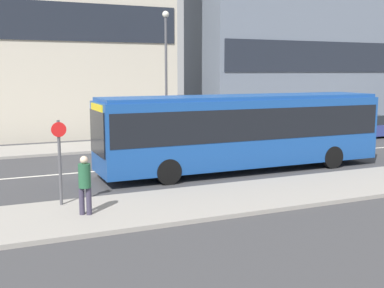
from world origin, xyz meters
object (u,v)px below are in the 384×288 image
at_px(city_bus, 243,127).
at_px(pedestrian_near_stop, 85,182).
at_px(parked_car_1, 365,127).
at_px(bus_stop_sign, 60,156).
at_px(street_lamp, 166,64).
at_px(parked_car_0, 301,131).

relative_size(city_bus, pedestrian_near_stop, 7.28).
distance_m(parked_car_1, bus_stop_sign, 21.80).
bearing_deg(city_bus, pedestrian_near_stop, -156.24).
relative_size(pedestrian_near_stop, street_lamp, 0.23).
bearing_deg(parked_car_1, parked_car_0, -179.47).
xyz_separation_m(city_bus, parked_car_0, (7.25, 5.80, -1.16)).
xyz_separation_m(parked_car_0, street_lamp, (-7.81, 1.66, 3.84)).
height_order(pedestrian_near_stop, bus_stop_sign, bus_stop_sign).
bearing_deg(bus_stop_sign, parked_car_1, 23.43).
bearing_deg(city_bus, bus_stop_sign, -165.63).
bearing_deg(city_bus, parked_car_1, 20.30).
bearing_deg(city_bus, street_lamp, 88.94).
bearing_deg(street_lamp, city_bus, -85.66).
relative_size(parked_car_1, bus_stop_sign, 1.54).
height_order(parked_car_1, bus_stop_sign, bus_stop_sign).
bearing_deg(city_bus, parked_car_0, 33.25).
xyz_separation_m(pedestrian_near_stop, bus_stop_sign, (-0.47, 1.30, 0.55)).
height_order(city_bus, parked_car_0, city_bus).
bearing_deg(parked_car_0, pedestrian_near_stop, -145.87).
height_order(city_bus, parked_car_1, city_bus).
xyz_separation_m(city_bus, street_lamp, (-0.57, 7.46, 2.68)).
height_order(parked_car_0, pedestrian_near_stop, pedestrian_near_stop).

